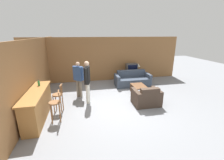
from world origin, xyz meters
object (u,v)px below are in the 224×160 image
bar_chair_near (55,105)px  coffee_table (139,87)px  person_by_counter (87,80)px  bar_chair_mid (58,97)px  tv_unit (131,75)px  bottle (39,83)px  table_lamp (138,65)px  armchair_near (147,98)px  couch_far (132,80)px  person_by_window (78,78)px  tv (132,67)px

bar_chair_near → coffee_table: (3.55, 1.70, -0.23)m
coffee_table → person_by_counter: (-2.45, -0.51, 0.66)m
bar_chair_mid → tv_unit: size_ratio=0.91×
bottle → person_by_counter: bearing=10.2°
coffee_table → table_lamp: (0.78, 2.17, 0.57)m
armchair_near → bottle: size_ratio=4.58×
couch_far → armchair_near: bearing=-95.4°
bar_chair_mid → person_by_window: bearing=59.1°
bar_chair_mid → bottle: 0.85m
couch_far → bottle: size_ratio=8.42×
armchair_near → tv: tv is taller
tv_unit → person_by_counter: 3.95m
tv → table_lamp: (0.42, 0.00, 0.09)m
bar_chair_mid → couch_far: bar_chair_mid is taller
tv → couch_far: bearing=-105.5°
bar_chair_near → tv_unit: (3.90, 3.88, -0.28)m
person_by_window → bar_chair_near: bearing=-111.4°
tv → person_by_window: person_by_window is taller
bar_chair_near → table_lamp: bearing=41.9°
armchair_near → coffee_table: size_ratio=1.20×
tv_unit → person_by_counter: size_ratio=0.65×
tv_unit → person_by_counter: person_by_counter is taller
bar_chair_mid → person_by_window: 1.48m
armchair_near → coffee_table: bearing=83.4°
tv → bar_chair_mid: bearing=-140.5°
armchair_near → bottle: bottle is taller
bar_chair_mid → armchair_near: 3.42m
bar_chair_mid → person_by_counter: (1.10, 0.53, 0.43)m
bar_chair_near → bar_chair_mid: bearing=90.0°
armchair_near → tv: bearing=81.6°
couch_far → tv_unit: size_ratio=1.68×
tv → armchair_near: bearing=-98.4°
couch_far → coffee_table: 1.22m
bottle → person_by_counter: (1.74, 0.31, -0.09)m
armchair_near → person_by_counter: 2.50m
bar_chair_near → bar_chair_mid: 0.66m
couch_far → person_by_window: bearing=-160.6°
tv → table_lamp: tv is taller
coffee_table → bottle: bottle is taller
tv → person_by_window: (-3.16, -1.98, 0.09)m
bottle → person_by_counter: 1.77m
armchair_near → coffee_table: armchair_near is taller
couch_far → bottle: 4.80m
bar_chair_near → table_lamp: 5.82m
bar_chair_mid → table_lamp: size_ratio=2.44×
table_lamp → person_by_window: size_ratio=0.26×
coffee_table → tv: size_ratio=1.33×
person_by_window → bar_chair_mid: bearing=-120.9°
couch_far → person_by_window: 3.13m
couch_far → person_by_window: person_by_window is taller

